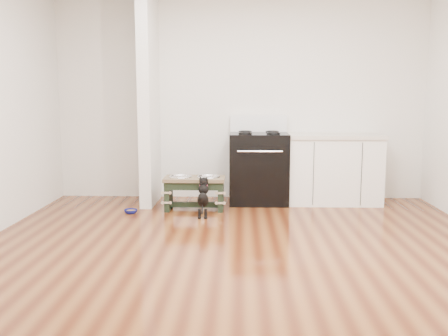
# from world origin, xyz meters

# --- Properties ---
(ground) EXTENTS (5.00, 5.00, 0.00)m
(ground) POSITION_xyz_m (0.00, 0.00, 0.00)
(ground) COLOR #491D0D
(ground) RESTS_ON ground
(room_shell) EXTENTS (5.00, 5.00, 5.00)m
(room_shell) POSITION_xyz_m (0.00, 0.00, 1.62)
(room_shell) COLOR silver
(room_shell) RESTS_ON ground
(partition_wall) EXTENTS (0.15, 0.80, 2.70)m
(partition_wall) POSITION_xyz_m (-1.18, 2.10, 1.35)
(partition_wall) COLOR silver
(partition_wall) RESTS_ON ground
(oven_range) EXTENTS (0.76, 0.69, 1.14)m
(oven_range) POSITION_xyz_m (0.25, 2.16, 0.48)
(oven_range) COLOR black
(oven_range) RESTS_ON ground
(cabinet_run) EXTENTS (1.24, 0.64, 0.91)m
(cabinet_run) POSITION_xyz_m (1.23, 2.18, 0.45)
(cabinet_run) COLOR white
(cabinet_run) RESTS_ON ground
(dog_feeder) EXTENTS (0.75, 0.40, 0.42)m
(dog_feeder) POSITION_xyz_m (-0.56, 1.70, 0.29)
(dog_feeder) COLOR black
(dog_feeder) RESTS_ON ground
(puppy) EXTENTS (0.13, 0.38, 0.45)m
(puppy) POSITION_xyz_m (-0.43, 1.36, 0.25)
(puppy) COLOR black
(puppy) RESTS_ON ground
(floor_bowl) EXTENTS (0.18, 0.18, 0.05)m
(floor_bowl) POSITION_xyz_m (-1.31, 1.46, 0.03)
(floor_bowl) COLOR navy
(floor_bowl) RESTS_ON ground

